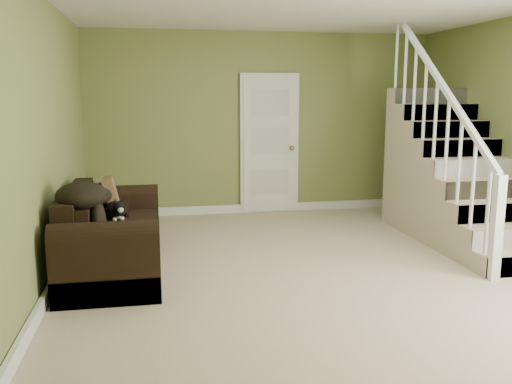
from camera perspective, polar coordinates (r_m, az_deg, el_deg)
name	(u,v)px	position (r m, az deg, el deg)	size (l,w,h in m)	color
floor	(315,269)	(5.51, 6.26, -8.02)	(5.00, 5.50, 0.01)	tan
wall_back	(262,124)	(7.92, 0.67, 7.20)	(5.00, 0.04, 2.60)	olive
wall_front	(490,186)	(2.76, 23.44, 0.63)	(5.00, 0.04, 2.60)	olive
wall_left	(44,143)	(5.11, -21.45, 4.82)	(0.04, 5.50, 2.60)	olive
baseboard_back	(262,208)	(8.05, 0.69, -1.66)	(5.00, 0.04, 0.12)	white
baseboard_left	(57,278)	(5.35, -20.26, -8.48)	(0.04, 5.50, 0.12)	white
door	(270,144)	(7.91, 1.44, 5.06)	(0.86, 0.12, 2.02)	white
staircase	(451,184)	(7.02, 19.81, 0.79)	(1.00, 2.51, 2.82)	tan
sofa	(109,239)	(5.57, -15.17, -4.81)	(0.89, 2.06, 0.81)	black
side_table	(107,224)	(6.34, -15.43, -3.23)	(0.52, 0.52, 0.79)	black
cat	(116,210)	(5.82, -14.56, -1.85)	(0.31, 0.50, 0.25)	black
banana	(119,230)	(5.25, -14.23, -3.94)	(0.05, 0.17, 0.05)	yellow
throw_pillow	(113,197)	(6.11, -14.86, -0.51)	(0.11, 0.42, 0.42)	#4D301F
throw_blanket	(82,195)	(5.02, -17.89, -0.35)	(0.44, 0.58, 0.24)	black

